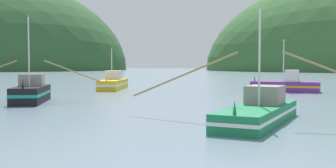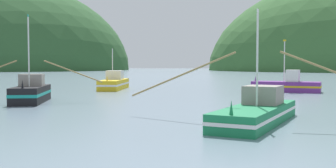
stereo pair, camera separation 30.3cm
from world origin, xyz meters
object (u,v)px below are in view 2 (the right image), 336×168
Objects in this scene: fishing_boat_green at (258,111)px; fishing_boat_black at (31,92)px; fishing_boat_yellow at (114,83)px.

fishing_boat_green is 1.35× the size of fishing_boat_black.
fishing_boat_yellow is at bearing -131.09° from fishing_boat_green.
fishing_boat_green is 21.51m from fishing_boat_black.
fishing_boat_black is 19.36m from fishing_boat_yellow.
fishing_boat_green is at bearing 25.06° from fishing_boat_yellow.
fishing_boat_black is at bearing -98.83° from fishing_boat_green.
fishing_boat_black is 1.20× the size of fishing_boat_yellow.
fishing_boat_green reaches higher than fishing_boat_yellow.
fishing_boat_green is at bearing 46.49° from fishing_boat_black.
fishing_boat_black reaches higher than fishing_boat_yellow.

